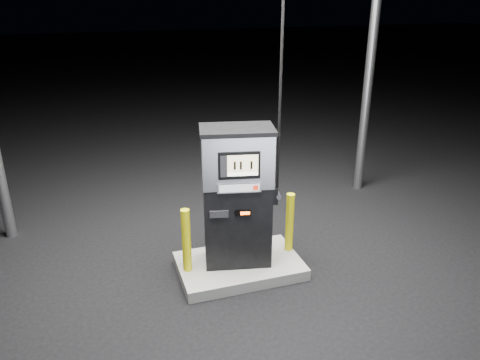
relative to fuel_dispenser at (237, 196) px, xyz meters
name	(u,v)px	position (x,y,z in m)	size (l,w,h in m)	color
ground	(239,271)	(0.01, -0.04, -1.08)	(80.00, 80.00, 0.00)	black
pump_island	(239,266)	(0.01, -0.04, -1.01)	(1.60, 1.00, 0.15)	slate
fuel_dispenser	(237,196)	(0.00, 0.00, 0.00)	(1.04, 0.71, 3.76)	black
bollard_left	(186,241)	(-0.68, -0.03, -0.51)	(0.11, 0.11, 0.85)	#D5CF0B
bollard_right	(290,222)	(0.75, 0.05, -0.52)	(0.11, 0.11, 0.83)	#D5CF0B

